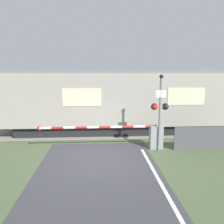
% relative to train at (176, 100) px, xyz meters
% --- Properties ---
extents(ground_plane, '(80.00, 80.00, 0.00)m').
position_rel_train_xyz_m(ground_plane, '(-4.76, -4.33, -1.92)').
color(ground_plane, '#475638').
extents(track_bed, '(36.00, 3.20, 0.13)m').
position_rel_train_xyz_m(track_bed, '(-4.76, 0.00, -1.90)').
color(track_bed, gray).
rests_on(track_bed, ground_plane).
extents(train, '(20.36, 2.90, 3.75)m').
position_rel_train_xyz_m(train, '(0.00, 0.00, 0.00)').
color(train, black).
rests_on(train, ground_plane).
extents(crossing_barrier, '(5.79, 0.44, 1.16)m').
position_rel_train_xyz_m(crossing_barrier, '(-2.53, -3.11, -1.27)').
color(crossing_barrier, gray).
rests_on(crossing_barrier, ground_plane).
extents(signal_post, '(0.80, 0.26, 3.47)m').
position_rel_train_xyz_m(signal_post, '(-1.96, -3.37, 0.05)').
color(signal_post, gray).
rests_on(signal_post, ground_plane).
extents(roadside_fence, '(2.58, 0.06, 1.10)m').
position_rel_train_xyz_m(roadside_fence, '(0.02, -3.45, -1.37)').
color(roadside_fence, '#4C4C51').
rests_on(roadside_fence, ground_plane).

